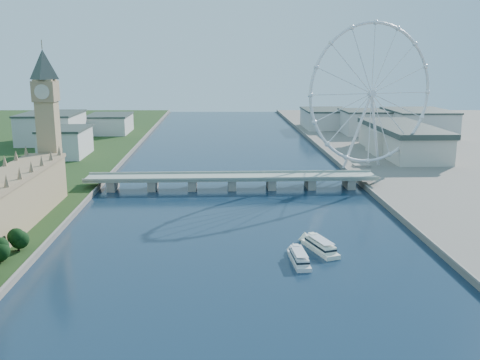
{
  "coord_description": "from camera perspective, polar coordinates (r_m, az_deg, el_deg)",
  "views": [
    {
      "loc": [
        -10.43,
        -96.59,
        96.42
      ],
      "look_at": [
        2.42,
        210.0,
        26.85
      ],
      "focal_mm": 40.0,
      "sensor_mm": 36.0,
      "label": 1
    }
  ],
  "objects": [
    {
      "name": "big_ben",
      "position": [
        393.74,
        -19.95,
        7.67
      ],
      "size": [
        20.02,
        20.02,
        110.0
      ],
      "color": "tan",
      "rests_on": "ground"
    },
    {
      "name": "westminster_bridge",
      "position": [
        406.77,
        -0.87,
        0.02
      ],
      "size": [
        220.0,
        22.0,
        9.5
      ],
      "color": "gray",
      "rests_on": "ground"
    },
    {
      "name": "london_eye",
      "position": [
        471.01,
        13.85,
        8.89
      ],
      "size": [
        113.6,
        39.12,
        124.3
      ],
      "color": "silver",
      "rests_on": "ground"
    },
    {
      "name": "county_hall",
      "position": [
        566.55,
        16.76,
        2.43
      ],
      "size": [
        54.0,
        144.0,
        35.0
      ],
      "primitive_type": null,
      "color": "beige",
      "rests_on": "ground"
    },
    {
      "name": "city_skyline",
      "position": [
        663.33,
        1.92,
        5.89
      ],
      "size": [
        505.0,
        280.0,
        32.0
      ],
      "color": "beige",
      "rests_on": "ground"
    },
    {
      "name": "tour_boat_near",
      "position": [
        263.82,
        6.3,
        -8.74
      ],
      "size": [
        8.8,
        29.28,
        6.39
      ],
      "primitive_type": null,
      "rotation": [
        0.0,
        0.0,
        0.05
      ],
      "color": "silver",
      "rests_on": "ground"
    },
    {
      "name": "tour_boat_far",
      "position": [
        280.34,
        8.54,
        -7.49
      ],
      "size": [
        17.3,
        32.33,
        6.95
      ],
      "primitive_type": null,
      "rotation": [
        0.0,
        0.0,
        0.31
      ],
      "color": "white",
      "rests_on": "ground"
    }
  ]
}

